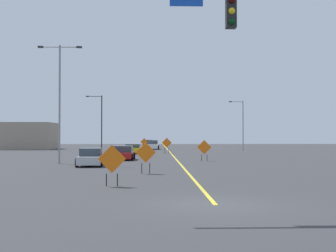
{
  "coord_description": "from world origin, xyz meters",
  "views": [
    {
      "loc": [
        -1.97,
        -14.62,
        2.28
      ],
      "look_at": [
        -1.12,
        16.0,
        2.94
      ],
      "focal_mm": 47.79,
      "sensor_mm": 36.0,
      "label": 1
    }
  ],
  "objects_px": {
    "construction_sign_median_near": "(144,143)",
    "car_red_mid": "(123,153)",
    "construction_sign_left_shoulder": "(146,154)",
    "construction_sign_median_far": "(167,144)",
    "car_silver_approaching": "(91,157)",
    "street_lamp_mid_left": "(242,123)",
    "construction_sign_left_lane": "(112,161)",
    "street_lamp_far_left": "(100,120)",
    "car_blue_passing": "(148,144)",
    "car_white_near": "(153,145)",
    "construction_sign_right_shoulder": "(204,148)",
    "car_yellow_distant": "(133,149)",
    "street_lamp_far_right": "(60,95)"
  },
  "relations": [
    {
      "from": "construction_sign_median_near",
      "to": "car_red_mid",
      "type": "distance_m",
      "value": 25.27
    },
    {
      "from": "construction_sign_left_shoulder",
      "to": "construction_sign_median_far",
      "type": "relative_size",
      "value": 0.94
    },
    {
      "from": "construction_sign_median_far",
      "to": "construction_sign_left_shoulder",
      "type": "bearing_deg",
      "value": -93.79
    },
    {
      "from": "construction_sign_left_shoulder",
      "to": "car_silver_approaching",
      "type": "distance_m",
      "value": 8.37
    },
    {
      "from": "street_lamp_mid_left",
      "to": "construction_sign_left_lane",
      "type": "bearing_deg",
      "value": -107.64
    },
    {
      "from": "construction_sign_left_shoulder",
      "to": "car_red_mid",
      "type": "height_order",
      "value": "construction_sign_left_shoulder"
    },
    {
      "from": "street_lamp_mid_left",
      "to": "street_lamp_far_left",
      "type": "distance_m",
      "value": 21.39
    },
    {
      "from": "car_blue_passing",
      "to": "car_white_near",
      "type": "distance_m",
      "value": 11.16
    },
    {
      "from": "car_red_mid",
      "to": "street_lamp_far_left",
      "type": "bearing_deg",
      "value": 101.98
    },
    {
      "from": "street_lamp_far_left",
      "to": "construction_sign_right_shoulder",
      "type": "height_order",
      "value": "street_lamp_far_left"
    },
    {
      "from": "car_yellow_distant",
      "to": "construction_sign_left_lane",
      "type": "bearing_deg",
      "value": -88.54
    },
    {
      "from": "car_red_mid",
      "to": "street_lamp_far_right",
      "type": "bearing_deg",
      "value": -131.98
    },
    {
      "from": "construction_sign_left_lane",
      "to": "car_silver_approaching",
      "type": "relative_size",
      "value": 0.42
    },
    {
      "from": "street_lamp_mid_left",
      "to": "construction_sign_median_near",
      "type": "bearing_deg",
      "value": -177.65
    },
    {
      "from": "street_lamp_far_left",
      "to": "car_white_near",
      "type": "relative_size",
      "value": 1.83
    },
    {
      "from": "car_white_near",
      "to": "street_lamp_mid_left",
      "type": "bearing_deg",
      "value": -24.73
    },
    {
      "from": "street_lamp_mid_left",
      "to": "car_red_mid",
      "type": "height_order",
      "value": "street_lamp_mid_left"
    },
    {
      "from": "car_red_mid",
      "to": "car_blue_passing",
      "type": "relative_size",
      "value": 1.04
    },
    {
      "from": "car_white_near",
      "to": "construction_sign_median_far",
      "type": "bearing_deg",
      "value": -83.67
    },
    {
      "from": "car_yellow_distant",
      "to": "construction_sign_right_shoulder",
      "type": "bearing_deg",
      "value": -65.92
    },
    {
      "from": "construction_sign_right_shoulder",
      "to": "construction_sign_median_far",
      "type": "xyz_separation_m",
      "value": [
        -2.94,
        17.25,
        0.1
      ]
    },
    {
      "from": "car_yellow_distant",
      "to": "car_silver_approaching",
      "type": "relative_size",
      "value": 0.9
    },
    {
      "from": "street_lamp_far_left",
      "to": "car_red_mid",
      "type": "relative_size",
      "value": 2.05
    },
    {
      "from": "street_lamp_far_right",
      "to": "car_yellow_distant",
      "type": "distance_m",
      "value": 20.89
    },
    {
      "from": "car_red_mid",
      "to": "construction_sign_left_lane",
      "type": "bearing_deg",
      "value": -87.13
    },
    {
      "from": "street_lamp_far_right",
      "to": "car_yellow_distant",
      "type": "height_order",
      "value": "street_lamp_far_right"
    },
    {
      "from": "construction_sign_left_lane",
      "to": "construction_sign_median_far",
      "type": "height_order",
      "value": "construction_sign_median_far"
    },
    {
      "from": "construction_sign_median_far",
      "to": "car_white_near",
      "type": "relative_size",
      "value": 0.45
    },
    {
      "from": "car_blue_passing",
      "to": "car_white_near",
      "type": "xyz_separation_m",
      "value": [
        1.02,
        -11.12,
        0.01
      ]
    },
    {
      "from": "street_lamp_mid_left",
      "to": "construction_sign_median_near",
      "type": "distance_m",
      "value": 15.21
    },
    {
      "from": "car_red_mid",
      "to": "construction_sign_right_shoulder",
      "type": "bearing_deg",
      "value": -14.53
    },
    {
      "from": "construction_sign_right_shoulder",
      "to": "car_red_mid",
      "type": "height_order",
      "value": "construction_sign_right_shoulder"
    },
    {
      "from": "street_lamp_far_left",
      "to": "construction_sign_left_lane",
      "type": "relative_size",
      "value": 4.41
    },
    {
      "from": "street_lamp_far_right",
      "to": "car_blue_passing",
      "type": "relative_size",
      "value": 2.53
    },
    {
      "from": "construction_sign_left_lane",
      "to": "car_blue_passing",
      "type": "height_order",
      "value": "construction_sign_left_lane"
    },
    {
      "from": "car_silver_approaching",
      "to": "construction_sign_left_shoulder",
      "type": "bearing_deg",
      "value": -58.98
    },
    {
      "from": "construction_sign_left_shoulder",
      "to": "car_silver_approaching",
      "type": "xyz_separation_m",
      "value": [
        -4.31,
        7.16,
        -0.55
      ]
    },
    {
      "from": "street_lamp_mid_left",
      "to": "car_red_mid",
      "type": "bearing_deg",
      "value": -122.14
    },
    {
      "from": "construction_sign_right_shoulder",
      "to": "car_blue_passing",
      "type": "height_order",
      "value": "construction_sign_right_shoulder"
    },
    {
      "from": "street_lamp_mid_left",
      "to": "construction_sign_median_far",
      "type": "height_order",
      "value": "street_lamp_mid_left"
    },
    {
      "from": "street_lamp_far_left",
      "to": "construction_sign_left_lane",
      "type": "xyz_separation_m",
      "value": [
        6.15,
        -45.63,
        -3.42
      ]
    },
    {
      "from": "car_silver_approaching",
      "to": "car_white_near",
      "type": "height_order",
      "value": "car_white_near"
    },
    {
      "from": "street_lamp_far_right",
      "to": "car_silver_approaching",
      "type": "bearing_deg",
      "value": -42.88
    },
    {
      "from": "construction_sign_median_near",
      "to": "car_yellow_distant",
      "type": "xyz_separation_m",
      "value": [
        -1.17,
        -10.9,
        -0.64
      ]
    },
    {
      "from": "street_lamp_mid_left",
      "to": "street_lamp_far_left",
      "type": "xyz_separation_m",
      "value": [
        -21.3,
        -1.98,
        0.31
      ]
    },
    {
      "from": "car_red_mid",
      "to": "street_lamp_mid_left",
      "type": "bearing_deg",
      "value": 57.86
    },
    {
      "from": "car_blue_passing",
      "to": "car_white_near",
      "type": "bearing_deg",
      "value": -84.76
    },
    {
      "from": "street_lamp_far_right",
      "to": "car_red_mid",
      "type": "height_order",
      "value": "street_lamp_far_right"
    },
    {
      "from": "construction_sign_left_shoulder",
      "to": "construction_sign_median_far",
      "type": "xyz_separation_m",
      "value": [
        2.02,
        30.55,
        0.08
      ]
    },
    {
      "from": "construction_sign_left_lane",
      "to": "street_lamp_mid_left",
      "type": "bearing_deg",
      "value": 72.36
    }
  ]
}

